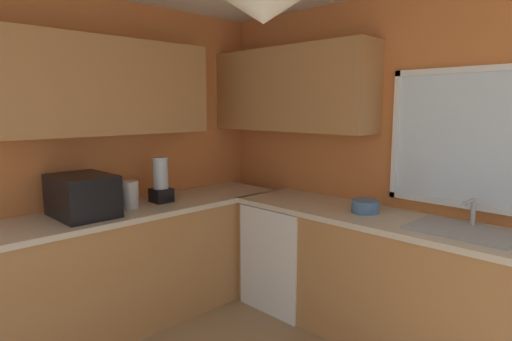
# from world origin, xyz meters

# --- Properties ---
(room_shell) EXTENTS (3.99, 3.46, 2.54)m
(room_shell) POSITION_xyz_m (-0.81, 0.52, 1.79)
(room_shell) COLOR #D17238
(room_shell) RESTS_ON ground_plane
(counter_run_left) EXTENTS (0.65, 3.07, 0.90)m
(counter_run_left) POSITION_xyz_m (-1.63, 0.00, 0.45)
(counter_run_left) COLOR #AD7542
(counter_run_left) RESTS_ON ground_plane
(counter_run_back) EXTENTS (3.08, 0.65, 0.90)m
(counter_run_back) POSITION_xyz_m (0.21, 1.36, 0.45)
(counter_run_back) COLOR #AD7542
(counter_run_back) RESTS_ON ground_plane
(dishwasher) EXTENTS (0.60, 0.60, 0.86)m
(dishwasher) POSITION_xyz_m (-0.97, 1.33, 0.43)
(dishwasher) COLOR white
(dishwasher) RESTS_ON ground_plane
(microwave) EXTENTS (0.48, 0.36, 0.29)m
(microwave) POSITION_xyz_m (-1.63, -0.13, 1.05)
(microwave) COLOR black
(microwave) RESTS_ON counter_run_left
(kettle) EXTENTS (0.13, 0.13, 0.21)m
(kettle) POSITION_xyz_m (-1.61, 0.22, 1.00)
(kettle) COLOR #B7B7BC
(kettle) RESTS_ON counter_run_left
(sink_assembly) EXTENTS (0.60, 0.40, 0.19)m
(sink_assembly) POSITION_xyz_m (0.38, 1.37, 0.91)
(sink_assembly) COLOR #9EA0A5
(sink_assembly) RESTS_ON counter_run_back
(bowl) EXTENTS (0.20, 0.20, 0.09)m
(bowl) POSITION_xyz_m (-0.29, 1.36, 0.95)
(bowl) COLOR #4C7099
(bowl) RESTS_ON counter_run_back
(blender_appliance) EXTENTS (0.15, 0.15, 0.36)m
(blender_appliance) POSITION_xyz_m (-1.63, 0.50, 1.06)
(blender_appliance) COLOR black
(blender_appliance) RESTS_ON counter_run_left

